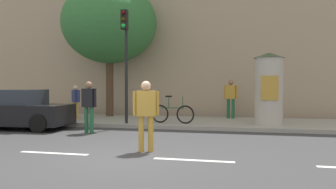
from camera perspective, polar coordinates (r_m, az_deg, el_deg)
name	(u,v)px	position (r m, az deg, el deg)	size (l,w,h in m)	color
ground_plane	(120,157)	(8.22, -7.85, -10.10)	(80.00, 80.00, 0.00)	#38383A
sidewalk_curb	(180,122)	(14.88, 1.92, -4.54)	(36.00, 4.00, 0.15)	#9E9B93
lane_markings	(120,156)	(8.22, -7.85, -10.07)	(25.80, 0.16, 0.01)	silver
building_backdrop	(197,13)	(20.13, 4.81, 13.17)	(36.00, 5.00, 11.41)	tan
traffic_light	(125,48)	(13.67, -7.05, 7.65)	(0.24, 0.45, 4.41)	black
poster_column	(269,88)	(13.71, 16.26, 1.01)	(1.16, 1.16, 2.74)	#B2ADA3
street_tree	(109,23)	(17.23, -9.62, 11.48)	(4.55, 4.55, 6.43)	#4C3826
pedestrian_near_pole	(89,103)	(12.20, -12.90, -1.29)	(0.62, 0.34, 1.78)	#1E5938
pedestrian_with_bag	(146,109)	(8.62, -3.65, -2.41)	(0.62, 0.48, 1.76)	#B78C33
pedestrian_in_dark_shirt	(76,100)	(15.84, -14.93, -0.83)	(0.46, 0.44, 1.49)	#B78C33
pedestrian_in_red_top	(231,96)	(15.86, 10.29, -0.18)	(0.61, 0.31, 1.74)	#1E5938
bicycle_leaning	(172,113)	(13.64, 0.74, -3.13)	(1.77, 0.25, 1.09)	black
parked_car_blue	(15,110)	(14.30, -23.93, -2.35)	(4.15, 1.99, 1.49)	black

